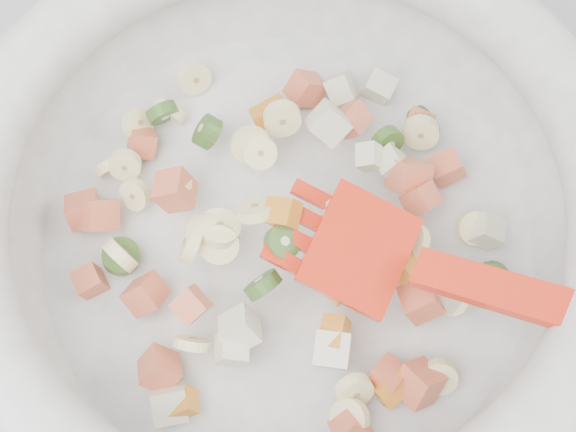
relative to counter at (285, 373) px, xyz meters
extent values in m
cube|color=#A4A5AA|center=(0.00, 0.00, 0.00)|extent=(2.00, 0.60, 0.90)
cylinder|color=silver|center=(0.00, 0.00, 0.46)|extent=(0.36, 0.36, 0.02)
torus|color=silver|center=(0.00, 0.00, 0.54)|extent=(0.44, 0.44, 0.05)
cylinder|color=beige|center=(-0.12, 0.06, 0.48)|extent=(0.03, 0.03, 0.03)
cylinder|color=beige|center=(-0.10, 0.09, 0.49)|extent=(0.02, 0.03, 0.03)
cylinder|color=beige|center=(0.08, -0.03, 0.50)|extent=(0.03, 0.04, 0.03)
cylinder|color=beige|center=(-0.05, 0.13, 0.48)|extent=(0.04, 0.02, 0.04)
cylinder|color=beige|center=(-0.02, 0.00, 0.52)|extent=(0.04, 0.03, 0.03)
cylinder|color=beige|center=(0.10, -0.06, 0.49)|extent=(0.03, 0.03, 0.03)
cylinder|color=beige|center=(-0.10, 0.03, 0.49)|extent=(0.02, 0.03, 0.03)
cylinder|color=beige|center=(0.13, -0.02, 0.48)|extent=(0.02, 0.03, 0.02)
cylinder|color=beige|center=(-0.04, -0.02, 0.51)|extent=(0.04, 0.03, 0.03)
cylinder|color=beige|center=(-0.07, 0.10, 0.48)|extent=(0.03, 0.02, 0.03)
cylinder|color=beige|center=(0.11, -0.06, 0.49)|extent=(0.03, 0.04, 0.03)
cylinder|color=beige|center=(0.06, -0.03, 0.51)|extent=(0.03, 0.03, 0.01)
cylinder|color=beige|center=(-0.04, -0.01, 0.51)|extent=(0.04, 0.04, 0.02)
cylinder|color=beige|center=(-0.06, -0.01, 0.51)|extent=(0.02, 0.04, 0.04)
cylinder|color=beige|center=(0.03, -0.12, 0.49)|extent=(0.03, 0.02, 0.03)
cylinder|color=beige|center=(-0.02, 0.05, 0.51)|extent=(0.03, 0.02, 0.03)
cylinder|color=beige|center=(0.03, -0.13, 0.48)|extent=(0.03, 0.03, 0.03)
cylinder|color=beige|center=(0.09, -0.11, 0.48)|extent=(0.03, 0.03, 0.02)
cylinder|color=beige|center=(-0.01, 0.05, 0.51)|extent=(0.02, 0.02, 0.02)
cylinder|color=beige|center=(0.11, 0.06, 0.49)|extent=(0.03, 0.03, 0.03)
cylinder|color=beige|center=(-0.05, -0.01, 0.51)|extent=(0.03, 0.03, 0.03)
cylinder|color=beige|center=(0.01, 0.07, 0.51)|extent=(0.04, 0.02, 0.04)
cylinder|color=beige|center=(-0.11, -0.01, 0.49)|extent=(0.03, 0.03, 0.04)
cylinder|color=beige|center=(-0.07, 0.03, 0.50)|extent=(0.03, 0.03, 0.03)
cylinder|color=beige|center=(-0.07, -0.08, 0.49)|extent=(0.03, 0.02, 0.03)
cylinder|color=beige|center=(-0.11, 0.06, 0.49)|extent=(0.03, 0.02, 0.03)
cube|color=#E17447|center=(0.11, 0.07, 0.48)|extent=(0.02, 0.02, 0.02)
cube|color=#E17447|center=(0.07, -0.12, 0.48)|extent=(0.04, 0.04, 0.04)
cube|color=#E17447|center=(0.03, 0.11, 0.48)|extent=(0.04, 0.03, 0.03)
cube|color=#E17447|center=(-0.13, 0.02, 0.49)|extent=(0.03, 0.03, 0.04)
cube|color=#E17447|center=(-0.13, -0.02, 0.48)|extent=(0.03, 0.02, 0.02)
cube|color=#E17447|center=(0.08, -0.07, 0.50)|extent=(0.03, 0.03, 0.03)
cube|color=#E17447|center=(0.09, 0.00, 0.50)|extent=(0.03, 0.03, 0.03)
cube|color=#E17447|center=(-0.09, -0.09, 0.49)|extent=(0.03, 0.03, 0.03)
cube|color=#E17447|center=(-0.06, -0.05, 0.50)|extent=(0.03, 0.03, 0.03)
cube|color=#E17447|center=(-0.14, 0.03, 0.49)|extent=(0.03, 0.03, 0.03)
cube|color=#E17447|center=(0.05, -0.11, 0.48)|extent=(0.03, 0.03, 0.02)
cube|color=#E17447|center=(-0.10, 0.08, 0.48)|extent=(0.03, 0.03, 0.03)
cube|color=#E17447|center=(0.06, 0.08, 0.49)|extent=(0.03, 0.03, 0.03)
cube|color=#E17447|center=(0.12, 0.03, 0.48)|extent=(0.03, 0.02, 0.03)
cube|color=#E17447|center=(0.03, -0.14, 0.48)|extent=(0.03, 0.03, 0.03)
cube|color=#E17447|center=(-0.07, 0.03, 0.50)|extent=(0.03, 0.03, 0.03)
cube|color=#E17447|center=(-0.10, -0.04, 0.49)|extent=(0.03, 0.03, 0.04)
cube|color=#E17447|center=(0.09, 0.02, 0.50)|extent=(0.03, 0.03, 0.04)
cylinder|color=#5EA737|center=(0.14, -0.05, 0.48)|extent=(0.03, 0.03, 0.03)
cylinder|color=#5EA737|center=(0.11, 0.07, 0.48)|extent=(0.03, 0.03, 0.03)
cylinder|color=#5EA737|center=(0.08, 0.05, 0.50)|extent=(0.03, 0.02, 0.03)
cylinder|color=#5EA737|center=(0.11, 0.07, 0.49)|extent=(0.02, 0.03, 0.03)
cylinder|color=#5EA737|center=(-0.05, 0.07, 0.50)|extent=(0.03, 0.04, 0.03)
cylinder|color=#5EA737|center=(-0.11, -0.01, 0.48)|extent=(0.03, 0.03, 0.02)
cylinder|color=#5EA737|center=(-0.02, -0.05, 0.51)|extent=(0.03, 0.02, 0.04)
cylinder|color=#5EA737|center=(0.00, -0.03, 0.52)|extent=(0.03, 0.03, 0.02)
cylinder|color=#5EA737|center=(-0.08, 0.10, 0.49)|extent=(0.03, 0.02, 0.03)
cube|color=beige|center=(0.08, 0.11, 0.48)|extent=(0.03, 0.03, 0.03)
cube|color=beige|center=(0.11, -0.06, 0.49)|extent=(0.03, 0.03, 0.04)
cube|color=beige|center=(0.06, 0.11, 0.48)|extent=(0.03, 0.03, 0.03)
cube|color=beige|center=(-0.08, -0.11, 0.48)|extent=(0.02, 0.03, 0.03)
cube|color=beige|center=(0.04, -0.01, 0.52)|extent=(0.02, 0.02, 0.02)
cube|color=beige|center=(0.04, 0.07, 0.51)|extent=(0.03, 0.04, 0.04)
cube|color=beige|center=(0.02, -0.09, 0.49)|extent=(0.03, 0.03, 0.03)
cube|color=beige|center=(0.14, -0.02, 0.49)|extent=(0.03, 0.02, 0.03)
cube|color=beige|center=(0.08, 0.03, 0.50)|extent=(0.03, 0.02, 0.03)
cube|color=beige|center=(-0.04, -0.08, 0.49)|extent=(0.02, 0.02, 0.02)
cube|color=beige|center=(-0.03, -0.07, 0.50)|extent=(0.03, 0.03, 0.03)
cube|color=beige|center=(0.06, 0.04, 0.50)|extent=(0.02, 0.02, 0.02)
cube|color=orange|center=(0.00, 0.08, 0.50)|extent=(0.03, 0.03, 0.02)
cube|color=orange|center=(0.06, -0.12, 0.48)|extent=(0.03, 0.03, 0.02)
cube|color=orange|center=(0.00, -0.01, 0.53)|extent=(0.03, 0.02, 0.03)
cube|color=orange|center=(-0.08, -0.11, 0.48)|extent=(0.03, 0.02, 0.03)
cube|color=orange|center=(0.03, -0.05, 0.51)|extent=(0.03, 0.03, 0.02)
cube|color=orange|center=(0.07, -0.04, 0.50)|extent=(0.03, 0.03, 0.02)
cube|color=orange|center=(0.02, -0.08, 0.50)|extent=(0.03, 0.03, 0.02)
cube|color=red|center=(0.04, -0.04, 0.52)|extent=(0.09, 0.09, 0.03)
cube|color=red|center=(0.02, 0.00, 0.52)|extent=(0.03, 0.02, 0.01)
cube|color=red|center=(0.01, -0.01, 0.52)|extent=(0.03, 0.02, 0.01)
cube|color=red|center=(0.00, -0.02, 0.52)|extent=(0.03, 0.02, 0.01)
cube|color=red|center=(0.00, -0.04, 0.52)|extent=(0.03, 0.02, 0.01)
camera|label=1|loc=(-0.02, -0.20, 0.94)|focal=45.00mm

